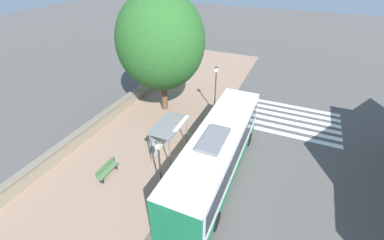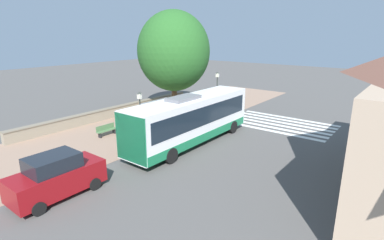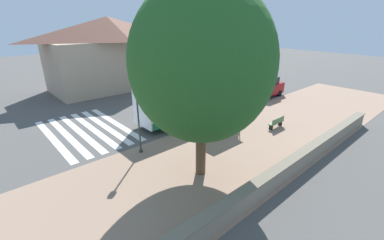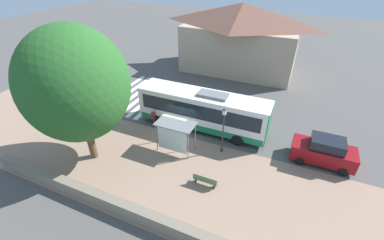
{
  "view_description": "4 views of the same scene",
  "coord_description": "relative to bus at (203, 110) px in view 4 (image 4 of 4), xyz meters",
  "views": [
    {
      "loc": [
        5.09,
        -12.82,
        11.91
      ],
      "look_at": [
        -1.07,
        1.5,
        1.75
      ],
      "focal_mm": 24.0,
      "sensor_mm": 36.0,
      "label": 1
    },
    {
      "loc": [
        14.43,
        -17.6,
        7.65
      ],
      "look_at": [
        0.4,
        0.5,
        1.09
      ],
      "focal_mm": 28.0,
      "sensor_mm": 36.0,
      "label": 2
    },
    {
      "loc": [
        -14.04,
        13.33,
        8.02
      ],
      "look_at": [
        -0.56,
        1.32,
        0.94
      ],
      "focal_mm": 24.0,
      "sensor_mm": 36.0,
      "label": 3
    },
    {
      "loc": [
        -15.99,
        -8.19,
        13.18
      ],
      "look_at": [
        -0.58,
        -1.45,
        2.26
      ],
      "focal_mm": 24.0,
      "sensor_mm": 36.0,
      "label": 4
    }
  ],
  "objects": [
    {
      "name": "crosswalk_stripes",
      "position": [
        3.18,
        8.76,
        -1.87
      ],
      "size": [
        9.0,
        5.25,
        0.01
      ],
      "color": "silver",
      "rests_on": "ground"
    },
    {
      "name": "street_lamp_far",
      "position": [
        -2.42,
        -2.58,
        0.47
      ],
      "size": [
        0.28,
        0.28,
        3.93
      ],
      "color": "#2D332D",
      "rests_on": "ground"
    },
    {
      "name": "sidewalk_plaza",
      "position": [
        -6.32,
        1.43,
        -1.86
      ],
      "size": [
        9.0,
        44.0,
        0.02
      ],
      "color": "#937560",
      "rests_on": "ground"
    },
    {
      "name": "shade_tree",
      "position": [
        -6.97,
        6.21,
        4.2
      ],
      "size": [
        7.01,
        7.01,
        9.94
      ],
      "color": "brown",
      "rests_on": "ground"
    },
    {
      "name": "background_building",
      "position": [
        14.71,
        0.84,
        2.44
      ],
      "size": [
        7.92,
        14.5,
        8.39
      ],
      "color": "tan",
      "rests_on": "ground"
    },
    {
      "name": "stone_wall",
      "position": [
        -10.37,
        1.43,
        -1.37
      ],
      "size": [
        0.6,
        20.0,
        0.99
      ],
      "color": "gray",
      "rests_on": "ground"
    },
    {
      "name": "ground_plane",
      "position": [
        -1.82,
        1.43,
        -1.87
      ],
      "size": [
        120.0,
        120.0,
        0.0
      ],
      "primitive_type": "plane",
      "color": "#514F4C",
      "rests_on": "ground"
    },
    {
      "name": "bus_shelter",
      "position": [
        -3.78,
        0.8,
        0.19
      ],
      "size": [
        1.67,
        2.97,
        2.5
      ],
      "color": "slate",
      "rests_on": "ground"
    },
    {
      "name": "pedestrian",
      "position": [
        -1.55,
        4.11,
        -0.85
      ],
      "size": [
        0.34,
        0.23,
        1.73
      ],
      "color": "#2D3347",
      "rests_on": "ground"
    },
    {
      "name": "bus",
      "position": [
        0.0,
        0.0,
        0.0
      ],
      "size": [
        2.59,
        11.32,
        3.62
      ],
      "color": "white",
      "rests_on": "ground"
    },
    {
      "name": "parked_car_behind_bus",
      "position": [
        -0.65,
        -9.79,
        -0.84
      ],
      "size": [
        2.02,
        4.39,
        2.15
      ],
      "color": "maroon",
      "rests_on": "ground"
    },
    {
      "name": "bench",
      "position": [
        -6.3,
        -2.69,
        -1.39
      ],
      "size": [
        0.4,
        1.68,
        0.88
      ],
      "color": "#4C7247",
      "rests_on": "ground"
    },
    {
      "name": "street_lamp_near",
      "position": [
        -2.66,
        7.44,
        0.68
      ],
      "size": [
        0.28,
        0.28,
        4.31
      ],
      "color": "#2D332D",
      "rests_on": "ground"
    }
  ]
}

